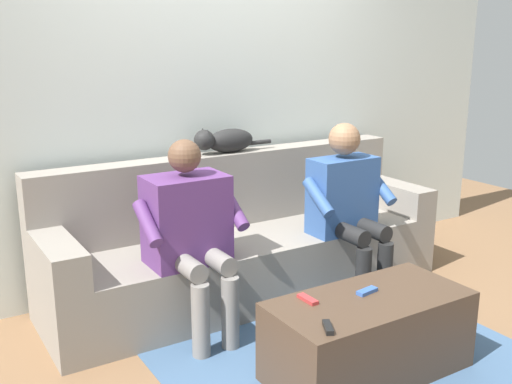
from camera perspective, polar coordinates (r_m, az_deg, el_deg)
The scene contains 11 objects.
ground_plane at distance 3.56m, azimuth 5.30°, elevation -13.46°, with size 8.00×8.00×0.00m, color #846042.
back_wall at distance 4.16m, azimuth -4.28°, elevation 10.67°, with size 5.28×0.06×2.78m, color silver.
couch at distance 4.00m, azimuth -1.11°, elevation -5.13°, with size 2.68×0.76×0.91m.
coffee_table at distance 3.14m, azimuth 10.68°, elevation -13.35°, with size 1.03×0.49×0.42m.
person_left_seated at distance 3.92m, azimuth 8.76°, elevation -0.82°, with size 0.60×0.49×1.14m.
person_right_seated at distance 3.37m, azimuth -6.32°, elevation -3.32°, with size 0.60×0.54×1.13m.
cat_on_backrest at distance 4.01m, azimuth -3.05°, elevation 4.96°, with size 0.59×0.14×0.18m.
remote_blue at distance 3.10m, azimuth 10.58°, elevation -9.31°, with size 0.12×0.04×0.02m, color #3860B7.
remote_black at distance 2.71m, azimuth 6.89°, elevation -12.73°, with size 0.12×0.03×0.02m, color black.
remote_red at distance 2.97m, azimuth 4.96°, elevation -10.18°, with size 0.13×0.04×0.02m, color #B73333.
floor_rug at distance 3.35m, azimuth 8.60°, elevation -15.42°, with size 1.88×1.84×0.01m, color #426084.
Camera 1 is at (1.92, 3.09, 1.66)m, focal length 41.81 mm.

